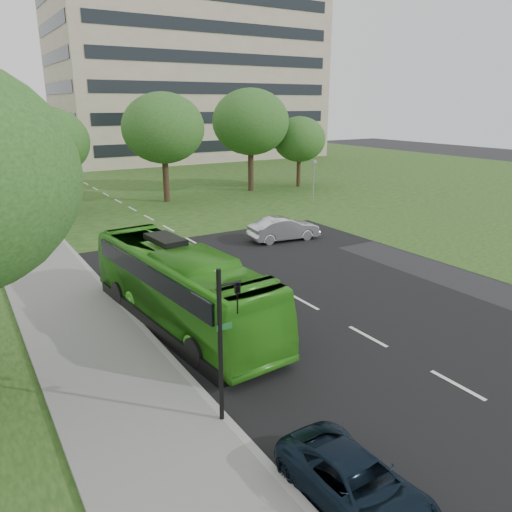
# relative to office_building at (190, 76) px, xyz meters

# --- Properties ---
(ground) EXTENTS (160.00, 160.00, 0.00)m
(ground) POSITION_rel_office_building_xyz_m (-21.96, -61.96, -12.50)
(ground) COLOR black
(ground) RESTS_ON ground
(street_surfaces) EXTENTS (120.00, 120.00, 0.15)m
(street_surfaces) POSITION_rel_office_building_xyz_m (-22.34, -39.21, -12.47)
(street_surfaces) COLOR black
(street_surfaces) RESTS_ON ground
(office_building) EXTENTS (40.10, 20.10, 25.00)m
(office_building) POSITION_rel_office_building_xyz_m (0.00, 0.00, 0.00)
(office_building) COLOR tan
(office_building) RESTS_ON ground
(tree_park_b) EXTENTS (6.31, 6.31, 8.27)m
(tree_park_b) POSITION_rel_office_building_xyz_m (-27.65, -34.03, -6.92)
(tree_park_b) COLOR black
(tree_park_b) RESTS_ON ground
(tree_park_c) EXTENTS (7.12, 7.12, 9.45)m
(tree_park_c) POSITION_rel_office_building_xyz_m (-18.24, -34.40, -6.09)
(tree_park_c) COLOR black
(tree_park_c) RESTS_ON ground
(tree_park_d) EXTENTS (7.50, 7.50, 9.92)m
(tree_park_d) POSITION_rel_office_building_xyz_m (-8.74, -33.22, -5.78)
(tree_park_d) COLOR black
(tree_park_d) RESTS_ON ground
(tree_park_e) EXTENTS (5.41, 5.41, 7.21)m
(tree_park_e) POSITION_rel_office_building_xyz_m (-3.16, -33.69, -7.60)
(tree_park_e) COLOR black
(tree_park_e) RESTS_ON ground
(bus) EXTENTS (3.59, 11.45, 3.14)m
(bus) POSITION_rel_office_building_xyz_m (-27.46, -59.11, -10.93)
(bus) COLOR green
(bus) RESTS_ON ground
(sedan) EXTENTS (4.75, 2.09, 1.52)m
(sedan) POSITION_rel_office_building_xyz_m (-16.76, -50.77, -11.74)
(sedan) COLOR silver
(sedan) RESTS_ON ground
(suv) EXTENTS (1.98, 4.11, 1.13)m
(suv) POSITION_rel_office_building_xyz_m (-28.03, -69.96, -11.94)
(suv) COLOR black
(suv) RESTS_ON ground
(traffic_light) EXTENTS (0.72, 0.21, 4.50)m
(traffic_light) POSITION_rel_office_building_xyz_m (-29.02, -65.79, -9.85)
(traffic_light) COLOR black
(traffic_light) RESTS_ON ground
(camera_pole) EXTENTS (0.34, 0.31, 3.80)m
(camera_pole) POSITION_rel_office_building_xyz_m (-7.59, -41.96, -10.05)
(camera_pole) COLOR gray
(camera_pole) RESTS_ON ground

